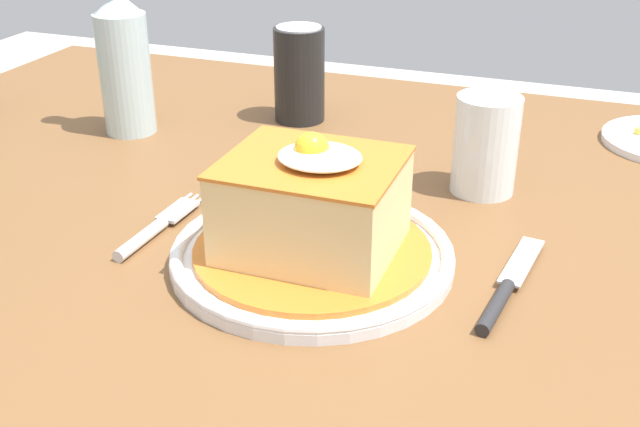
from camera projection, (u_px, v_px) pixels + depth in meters
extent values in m
cube|color=brown|center=(367.00, 225.00, 0.81)|extent=(1.37, 0.89, 0.04)
cylinder|color=brown|center=(111.00, 264.00, 1.47)|extent=(0.07, 0.07, 0.70)
cylinder|color=white|center=(312.00, 258.00, 0.70)|extent=(0.25, 0.25, 0.01)
torus|color=white|center=(312.00, 250.00, 0.70)|extent=(0.25, 0.25, 0.01)
cylinder|color=#C66B23|center=(312.00, 250.00, 0.70)|extent=(0.21, 0.21, 0.01)
cube|color=#E5C684|center=(312.00, 207.00, 0.68)|extent=(0.15, 0.13, 0.08)
cube|color=#C66B23|center=(312.00, 162.00, 0.66)|extent=(0.15, 0.13, 0.00)
ellipsoid|color=white|center=(320.00, 157.00, 0.65)|extent=(0.07, 0.06, 0.01)
sphere|color=yellow|center=(312.00, 150.00, 0.65)|extent=(0.03, 0.03, 0.03)
cylinder|color=silver|center=(141.00, 239.00, 0.73)|extent=(0.01, 0.08, 0.01)
cube|color=silver|center=(178.00, 210.00, 0.78)|extent=(0.02, 0.05, 0.00)
cylinder|color=silver|center=(198.00, 202.00, 0.80)|extent=(0.00, 0.03, 0.00)
cylinder|color=silver|center=(191.00, 201.00, 0.81)|extent=(0.00, 0.03, 0.00)
cylinder|color=silver|center=(184.00, 199.00, 0.81)|extent=(0.00, 0.03, 0.00)
cylinder|color=#262628|center=(496.00, 307.00, 0.63)|extent=(0.02, 0.08, 0.01)
cube|color=silver|center=(522.00, 261.00, 0.69)|extent=(0.03, 0.09, 0.00)
cylinder|color=black|center=(299.00, 75.00, 1.02)|extent=(0.07, 0.07, 0.12)
cylinder|color=silver|center=(299.00, 27.00, 0.99)|extent=(0.06, 0.06, 0.00)
cylinder|color=#ADC6CC|center=(126.00, 74.00, 0.97)|extent=(0.06, 0.06, 0.15)
cone|color=#ADC6CC|center=(117.00, 3.00, 0.93)|extent=(0.06, 0.06, 0.03)
cylinder|color=gold|center=(483.00, 166.00, 0.83)|extent=(0.06, 0.06, 0.06)
cylinder|color=silver|center=(486.00, 145.00, 0.82)|extent=(0.07, 0.07, 0.10)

